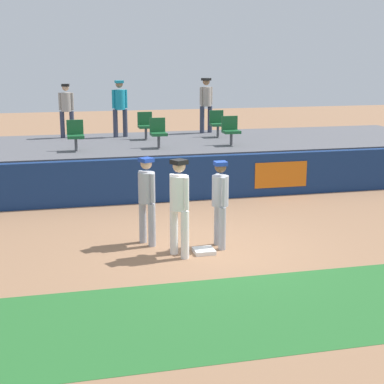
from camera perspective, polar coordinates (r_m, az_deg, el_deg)
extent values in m
plane|color=#936B4C|center=(11.90, 1.43, -5.54)|extent=(60.00, 60.00, 0.00)
cube|color=#26662B|center=(9.24, 6.28, -11.26)|extent=(18.00, 2.80, 0.01)
cube|color=white|center=(11.69, 1.15, -5.67)|extent=(0.40, 0.40, 0.08)
cylinder|color=white|center=(11.52, -1.74, -3.76)|extent=(0.16, 0.16, 0.93)
cylinder|color=white|center=(11.26, -0.68, -4.14)|extent=(0.16, 0.16, 0.93)
cylinder|color=white|center=(11.18, -1.24, -0.07)|extent=(0.48, 0.48, 0.65)
sphere|color=tan|center=(11.08, -1.25, 2.50)|extent=(0.24, 0.24, 0.24)
cube|color=black|center=(11.06, -1.25, 2.90)|extent=(0.34, 0.34, 0.08)
cylinder|color=white|center=(11.34, -1.92, 0.22)|extent=(0.09, 0.09, 0.61)
cylinder|color=white|center=(11.01, -0.53, -0.16)|extent=(0.09, 0.09, 0.61)
ellipsoid|color=brown|center=(11.47, -1.50, -0.99)|extent=(0.20, 0.23, 0.28)
cylinder|color=#9EA3AD|center=(12.08, 2.48, -3.11)|extent=(0.15, 0.15, 0.86)
cylinder|color=#9EA3AD|center=(11.79, 2.91, -3.53)|extent=(0.15, 0.15, 0.86)
cylinder|color=#9EA3AD|center=(11.75, 2.73, 0.12)|extent=(0.34, 0.34, 0.61)
sphere|color=brown|center=(11.65, 2.75, 2.40)|extent=(0.23, 0.23, 0.23)
cube|color=#193899|center=(11.64, 2.76, 2.75)|extent=(0.24, 0.24, 0.08)
cylinder|color=#9EA3AD|center=(11.93, 2.45, 0.42)|extent=(0.09, 0.09, 0.57)
cylinder|color=#9EA3AD|center=(11.56, 3.01, 0.00)|extent=(0.09, 0.09, 0.57)
cylinder|color=#9EA3AD|center=(12.25, -4.75, -2.86)|extent=(0.15, 0.15, 0.88)
cylinder|color=#9EA3AD|center=(12.00, -3.87, -3.19)|extent=(0.15, 0.15, 0.88)
cylinder|color=#9EA3AD|center=(11.94, -4.38, 0.44)|extent=(0.46, 0.46, 0.62)
sphere|color=tan|center=(11.84, -4.42, 2.73)|extent=(0.23, 0.23, 0.23)
cube|color=#193899|center=(11.83, -4.42, 3.09)|extent=(0.32, 0.32, 0.08)
cylinder|color=#9EA3AD|center=(12.10, -4.94, 0.70)|extent=(0.09, 0.09, 0.58)
cylinder|color=#9EA3AD|center=(11.77, -3.80, 0.36)|extent=(0.09, 0.09, 0.58)
cube|color=navy|center=(15.63, -2.44, 1.23)|extent=(18.00, 0.24, 1.17)
cube|color=orange|center=(16.40, 8.53, 1.66)|extent=(1.50, 0.02, 0.70)
cube|color=#59595E|center=(18.11, -4.01, 2.91)|extent=(18.00, 4.80, 1.20)
cylinder|color=#4C4C51|center=(16.57, -11.07, 4.55)|extent=(0.08, 0.08, 0.40)
cube|color=#19592D|center=(16.55, -11.10, 5.23)|extent=(0.45, 0.44, 0.08)
cube|color=#19592D|center=(16.70, -11.17, 6.13)|extent=(0.45, 0.06, 0.40)
cylinder|color=#4C4C51|center=(19.07, 2.50, 5.88)|extent=(0.08, 0.08, 0.40)
cube|color=#19592D|center=(19.04, 2.50, 6.48)|extent=(0.45, 0.44, 0.08)
cube|color=#19592D|center=(19.20, 2.35, 7.25)|extent=(0.45, 0.06, 0.40)
cylinder|color=#4C4C51|center=(16.82, -3.21, 4.90)|extent=(0.08, 0.08, 0.40)
cube|color=#19592D|center=(16.80, -3.22, 5.57)|extent=(0.44, 0.44, 0.08)
cube|color=#19592D|center=(16.95, -3.34, 6.46)|extent=(0.44, 0.06, 0.40)
cylinder|color=#4C4C51|center=(18.57, -4.44, 5.66)|extent=(0.08, 0.08, 0.40)
cube|color=#19592D|center=(18.54, -4.45, 6.27)|extent=(0.45, 0.44, 0.08)
cube|color=#19592D|center=(18.70, -4.56, 7.06)|extent=(0.45, 0.06, 0.40)
cylinder|color=#4C4C51|center=(17.33, 3.78, 5.13)|extent=(0.08, 0.08, 0.40)
cube|color=#19592D|center=(17.30, 3.79, 5.79)|extent=(0.48, 0.44, 0.08)
cube|color=#19592D|center=(17.45, 3.62, 6.65)|extent=(0.48, 0.06, 0.40)
cylinder|color=#33384C|center=(19.32, -11.44, 6.37)|extent=(0.14, 0.14, 0.83)
cylinder|color=#33384C|center=(19.36, -12.33, 6.34)|extent=(0.14, 0.14, 0.83)
cylinder|color=#A5998C|center=(19.27, -11.99, 8.44)|extent=(0.37, 0.37, 0.58)
sphere|color=tan|center=(19.24, -12.05, 9.79)|extent=(0.22, 0.22, 0.22)
cube|color=black|center=(19.24, -12.06, 10.00)|extent=(0.26, 0.26, 0.08)
cylinder|color=#A5998C|center=(19.25, -11.41, 8.51)|extent=(0.08, 0.08, 0.55)
cylinder|color=#A5998C|center=(19.29, -12.57, 8.47)|extent=(0.08, 0.08, 0.55)
cylinder|color=#33384C|center=(20.21, 1.73, 7.00)|extent=(0.15, 0.15, 0.89)
cylinder|color=#33384C|center=(20.02, 0.98, 6.94)|extent=(0.15, 0.15, 0.89)
cylinder|color=#A5998C|center=(20.04, 1.37, 9.14)|extent=(0.45, 0.45, 0.63)
sphere|color=#8C6647|center=(20.01, 1.37, 10.54)|extent=(0.23, 0.23, 0.23)
cube|color=black|center=(20.01, 1.37, 10.76)|extent=(0.32, 0.32, 0.08)
cylinder|color=#A5998C|center=(20.17, 1.85, 9.22)|extent=(0.09, 0.09, 0.59)
cylinder|color=#A5998C|center=(19.92, 0.87, 9.17)|extent=(0.09, 0.09, 0.59)
cylinder|color=#33384C|center=(19.25, -6.44, 6.59)|extent=(0.15, 0.15, 0.88)
cylinder|color=#33384C|center=(19.16, -7.36, 6.54)|extent=(0.15, 0.15, 0.88)
cylinder|color=teal|center=(19.13, -6.96, 8.79)|extent=(0.39, 0.39, 0.62)
sphere|color=#8C6647|center=(19.10, -7.00, 10.24)|extent=(0.23, 0.23, 0.23)
cube|color=teal|center=(19.10, -7.00, 10.46)|extent=(0.28, 0.28, 0.08)
cylinder|color=teal|center=(19.19, -6.36, 8.88)|extent=(0.09, 0.09, 0.58)
cylinder|color=teal|center=(19.08, -7.56, 8.82)|extent=(0.09, 0.09, 0.58)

